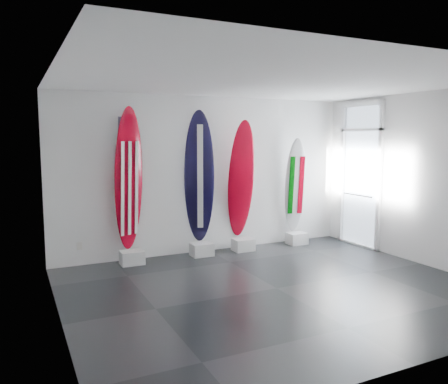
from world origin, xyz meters
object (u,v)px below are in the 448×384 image
surfboard_navy (199,177)px  surfboard_italy (295,185)px  surfboard_swiss (241,180)px  surfboard_usa (129,179)px

surfboard_navy → surfboard_italy: 2.18m
surfboard_navy → surfboard_italy: size_ratio=1.25×
surfboard_navy → surfboard_swiss: (0.89, 0.00, -0.08)m
surfboard_swiss → surfboard_italy: bearing=7.9°
surfboard_usa → surfboard_swiss: (2.21, 0.00, -0.10)m
surfboard_swiss → surfboard_italy: 1.29m
surfboard_navy → surfboard_swiss: size_ratio=1.06×
surfboard_swiss → surfboard_navy: bearing=-172.1°
surfboard_navy → surfboard_swiss: bearing=21.1°
surfboard_navy → surfboard_swiss: surfboard_navy is taller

